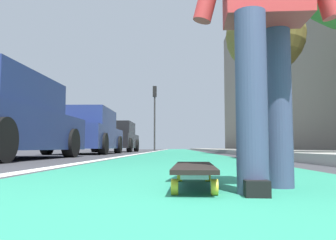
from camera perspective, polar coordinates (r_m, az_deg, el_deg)
The scene contains 10 objects.
ground_plane at distance 10.88m, azimuth 1.75°, elevation -5.68°, with size 80.00×80.00×0.00m, color #38383D.
bike_lane_paint at distance 24.88m, azimuth 1.66°, elevation -5.07°, with size 56.00×2.35×0.00m, color #288466.
lane_stripe_white at distance 20.92m, azimuth -1.97°, elevation -5.16°, with size 52.00×0.16×0.01m, color silver.
sidewalk_curb at distance 19.16m, azimuth 11.46°, elevation -4.93°, with size 52.00×3.20×0.13m, color #9E9B93.
building_facade at distance 24.69m, azimuth 17.04°, elevation 11.22°, with size 40.00×1.20×13.70m, color gray.
skateboard at distance 1.81m, azimuth 4.31°, elevation -8.09°, with size 0.85×0.23×0.11m.
parked_car_mid at distance 11.78m, azimuth -13.30°, elevation -2.03°, with size 4.33×1.90×1.48m.
parked_car_far at distance 17.62m, azimuth -8.43°, elevation -2.89°, with size 4.05×1.89×1.49m.
traffic_light at distance 25.63m, azimuth -2.21°, elevation 2.27°, with size 0.33×0.28×4.78m.
street_tree_mid at distance 12.04m, azimuth 15.74°, elevation 13.24°, with size 2.56×2.56×5.15m.
Camera 1 is at (-0.88, 0.03, 0.20)m, focal length 36.93 mm.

